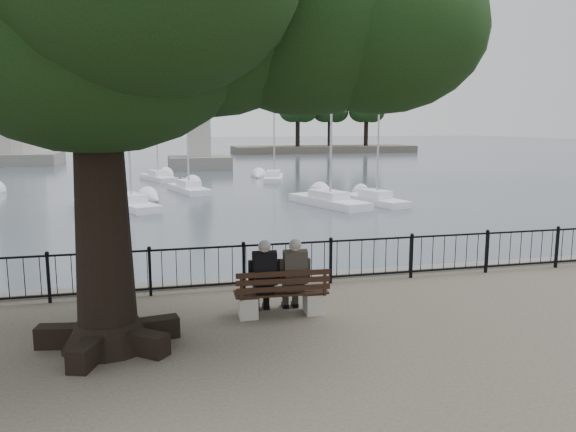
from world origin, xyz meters
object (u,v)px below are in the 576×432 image
object	(u,v)px
person_left	(264,280)
lighthouse	(10,59)
bench	(281,299)
person_right	(294,279)
lion_monument	(199,147)

from	to	relation	value
person_left	lighthouse	size ratio (longest dim) A/B	0.05
person_left	lighthouse	bearing A→B (deg)	105.59
bench	lighthouse	bearing A→B (deg)	105.84
bench	person_left	distance (m)	0.49
person_left	lighthouse	xyz separation A→B (m)	(-17.10, 61.25, 10.31)
bench	person_left	size ratio (longest dim) A/B	1.21
person_right	lighthouse	xyz separation A→B (m)	(-17.68, 61.28, 10.31)
lion_monument	person_left	bearing A→B (deg)	-93.38
bench	person_left	xyz separation A→B (m)	(-0.32, 0.12, 0.36)
person_left	person_right	size ratio (longest dim) A/B	1.00
person_left	person_right	distance (m)	0.58
bench	lighthouse	xyz separation A→B (m)	(-17.42, 61.37, 10.67)
person_left	person_right	world-z (taller)	same
bench	lion_monument	world-z (taller)	lion_monument
person_left	bench	bearing A→B (deg)	-19.97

